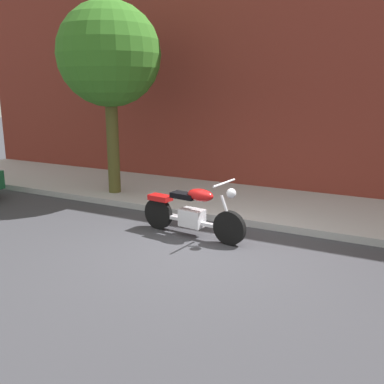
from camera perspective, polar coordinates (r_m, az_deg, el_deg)
The scene contains 5 objects.
ground_plane at distance 7.35m, azimuth 1.13°, elevation -7.68°, with size 60.00×60.00×0.00m, color #38383D.
sidewalk at distance 9.99m, azimuth 8.85°, elevation -1.60°, with size 20.17×2.94×0.14m, color #AEAEAE.
building_facade at distance 11.33m, azimuth 12.51°, elevation 18.42°, with size 20.17×0.50×7.34m, color maroon.
motorcycle at distance 7.88m, azimuth 0.01°, elevation -2.66°, with size 2.17×0.71×1.10m.
street_tree at distance 10.61m, azimuth -10.86°, elevation 17.20°, with size 2.40×2.40×4.60m.
Camera 1 is at (3.03, -6.13, 2.68)m, focal length 40.51 mm.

